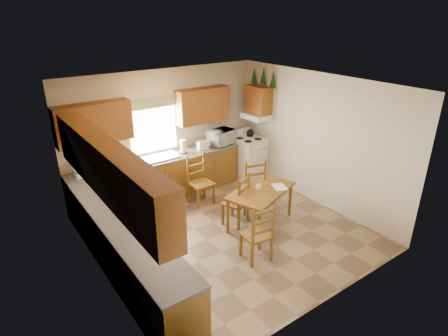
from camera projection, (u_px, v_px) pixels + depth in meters
floor at (227, 232)px, 6.93m from camera, size 4.50×4.50×0.00m
ceiling at (227, 86)px, 5.87m from camera, size 4.50×4.50×0.00m
wall_left at (96, 201)px, 5.19m from camera, size 4.50×4.50×0.00m
wall_right at (316, 140)px, 7.60m from camera, size 4.50×4.50×0.00m
wall_back at (166, 132)px, 8.08m from camera, size 4.50×4.50×0.00m
wall_front at (332, 221)px, 4.72m from camera, size 4.50×4.50×0.00m
lower_cab_back at (159, 179)px, 8.01m from camera, size 3.75×0.60×0.88m
lower_cab_left at (128, 253)px, 5.60m from camera, size 0.60×3.60×0.88m
counter_back at (158, 160)px, 7.83m from camera, size 3.75×0.63×0.04m
counter_left at (124, 227)px, 5.42m from camera, size 0.63×3.60×0.04m
backsplash at (151, 151)px, 8.00m from camera, size 3.75×0.01×0.18m
upper_cab_back_left at (94, 123)px, 6.93m from camera, size 1.41×0.33×0.75m
upper_cab_back_right at (203, 105)px, 8.22m from camera, size 1.25×0.33×0.75m
upper_cab_left at (107, 169)px, 4.97m from camera, size 0.33×3.60×0.75m
upper_cab_stove at (258, 100)px, 8.53m from camera, size 0.33×0.62×0.62m
range_hood at (256, 116)px, 8.65m from camera, size 0.44×0.62×0.12m
window_frame at (153, 126)px, 7.82m from camera, size 1.13×0.02×1.18m
window_pane at (153, 126)px, 7.81m from camera, size 1.05×0.01×1.10m
window_valance at (152, 103)px, 7.60m from camera, size 1.19×0.01×0.24m
sink_basin at (161, 157)px, 7.85m from camera, size 0.75×0.45×0.04m
pine_decal_a at (273, 80)px, 8.17m from camera, size 0.22×0.22×0.36m
pine_decal_b at (263, 76)px, 8.39m from camera, size 0.22×0.22×0.36m
pine_decal_c at (254, 76)px, 8.65m from camera, size 0.22×0.22×0.36m
stove at (249, 159)px, 9.01m from camera, size 0.70×0.72×0.97m
coffeemaker at (80, 168)px, 6.94m from camera, size 0.20×0.24×0.34m
paper_towel at (183, 147)px, 8.07m from camera, size 0.16×0.16×0.30m
toaster at (203, 145)px, 8.32m from camera, size 0.24×0.16×0.19m
microwave at (221, 137)px, 8.60m from camera, size 0.63×0.51×0.33m
dining_table at (260, 207)px, 7.06m from camera, size 1.53×1.18×0.72m
chair_near_left at (257, 231)px, 6.01m from camera, size 0.48×0.46×1.03m
chair_near_right at (236, 199)px, 7.03m from camera, size 0.55×0.54×1.01m
chair_far_left at (201, 180)px, 7.74m from camera, size 0.46×0.43×1.07m
chair_far_right at (259, 192)px, 7.16m from camera, size 0.57×0.55×1.14m
table_paper at (279, 187)px, 7.03m from camera, size 0.33×0.38×0.00m
table_card at (259, 187)px, 6.90m from camera, size 0.09×0.03×0.12m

